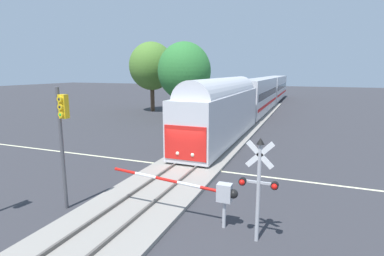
{
  "coord_description": "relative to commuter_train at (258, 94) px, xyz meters",
  "views": [
    {
      "loc": [
        6.94,
        -17.09,
        6.05
      ],
      "look_at": [
        -0.82,
        2.79,
        2.0
      ],
      "focal_mm": 28.29,
      "sensor_mm": 36.0,
      "label": 1
    }
  ],
  "objects": [
    {
      "name": "ground_plane",
      "position": [
        -0.0,
        -27.08,
        -2.73
      ],
      "size": [
        220.0,
        220.0,
        0.0
      ],
      "primitive_type": "plane",
      "color": "#333338"
    },
    {
      "name": "road_centre_stripe",
      "position": [
        -0.0,
        -27.08,
        -2.73
      ],
      "size": [
        44.0,
        0.2,
        0.01
      ],
      "color": "beige",
      "rests_on": "ground"
    },
    {
      "name": "railway_track",
      "position": [
        -0.0,
        -27.08,
        -2.64
      ],
      "size": [
        4.4,
        80.0,
        0.32
      ],
      "color": "gray",
      "rests_on": "ground"
    },
    {
      "name": "commuter_train",
      "position": [
        0.0,
        0.0,
        0.0
      ],
      "size": [
        3.04,
        58.9,
        5.16
      ],
      "color": "silver",
      "rests_on": "railway_track"
    },
    {
      "name": "crossing_gate_near",
      "position": [
        3.55,
        -33.53,
        -1.3
      ],
      "size": [
        5.53,
        0.4,
        1.87
      ],
      "color": "#B7B7BC",
      "rests_on": "ground"
    },
    {
      "name": "crossing_signal_mast",
      "position": [
        5.47,
        -34.05,
        -0.4
      ],
      "size": [
        1.36,
        0.44,
        3.81
      ],
      "color": "#B2B2B7",
      "rests_on": "ground"
    },
    {
      "name": "crossing_gate_far",
      "position": [
        -3.57,
        -20.63,
        -1.33
      ],
      "size": [
        5.45,
        0.4,
        1.8
      ],
      "color": "#B7B7BC",
      "rests_on": "ground"
    },
    {
      "name": "traffic_signal_median",
      "position": [
        -2.75,
        -34.47,
        0.88
      ],
      "size": [
        0.53,
        0.38,
        5.39
      ],
      "color": "#4C4C51",
      "rests_on": "ground"
    },
    {
      "name": "oak_behind_train",
      "position": [
        -7.87,
        -8.85,
        3.27
      ],
      "size": [
        6.61,
        6.61,
        9.6
      ],
      "color": "#4C3828",
      "rests_on": "ground"
    },
    {
      "name": "pine_left_background",
      "position": [
        -15.26,
        -3.72,
        3.97
      ],
      "size": [
        6.64,
        6.64,
        10.26
      ],
      "color": "#4C3828",
      "rests_on": "ground"
    }
  ]
}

